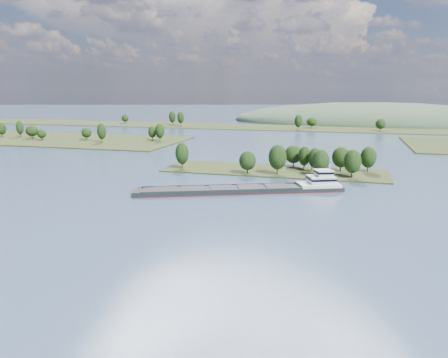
% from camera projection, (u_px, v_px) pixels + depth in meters
% --- Properties ---
extents(ground, '(1800.00, 1800.00, 0.00)m').
position_uv_depth(ground, '(244.00, 205.00, 141.82)').
color(ground, '#384962').
rests_on(ground, ground).
extents(tree_island, '(100.00, 31.24, 14.15)m').
position_uv_depth(tree_island, '(289.00, 164.00, 194.79)').
color(tree_island, '#293316').
rests_on(tree_island, ground).
extents(back_shoreline, '(900.00, 60.00, 15.02)m').
position_uv_depth(back_shoreline, '(321.00, 128.00, 403.11)').
color(back_shoreline, '#293316').
rests_on(back_shoreline, ground).
extents(hill_west, '(320.00, 160.00, 44.00)m').
position_uv_depth(hill_west, '(374.00, 122.00, 484.10)').
color(hill_west, '#354831').
rests_on(hill_west, ground).
extents(cargo_barge, '(73.97, 37.71, 10.33)m').
position_uv_depth(cargo_barge, '(254.00, 188.00, 159.24)').
color(cargo_barge, black).
rests_on(cargo_barge, ground).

